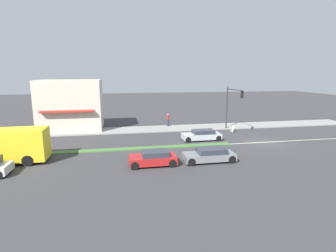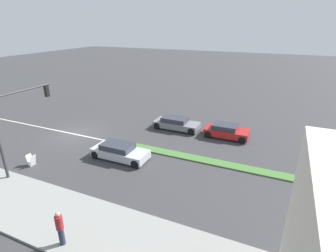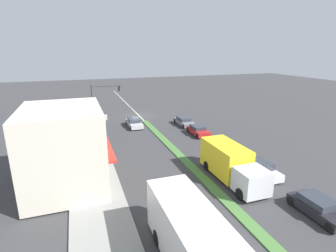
# 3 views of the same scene
# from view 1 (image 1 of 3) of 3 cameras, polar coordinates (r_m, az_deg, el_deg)

# --- Properties ---
(ground_plane) EXTENTS (160.00, 160.00, 0.00)m
(ground_plane) POSITION_cam_1_polar(r_m,az_deg,el_deg) (26.40, -15.96, -5.30)
(ground_plane) COLOR #38383A
(sidewalk_right) EXTENTS (4.00, 73.00, 0.12)m
(sidewalk_right) POSITION_cam_1_polar(r_m,az_deg,el_deg) (35.13, -15.55, -1.11)
(sidewalk_right) COLOR gray
(sidewalk_right) RESTS_ON ground
(lane_marking_center) EXTENTS (0.16, 60.00, 0.01)m
(lane_marking_center) POSITION_cam_1_polar(r_m,az_deg,el_deg) (30.49, 20.08, -3.34)
(lane_marking_center) COLOR beige
(lane_marking_center) RESTS_ON ground
(building_corner_store) EXTENTS (6.64, 7.84, 6.46)m
(building_corner_store) POSITION_cam_1_polar(r_m,az_deg,el_deg) (37.03, -20.31, 4.38)
(building_corner_store) COLOR beige
(building_corner_store) RESTS_ON sidewalk_right
(traffic_signal_main) EXTENTS (4.59, 0.34, 5.60)m
(traffic_signal_main) POSITION_cam_1_polar(r_m,az_deg,el_deg) (34.65, 13.68, 5.25)
(traffic_signal_main) COLOR #333338
(traffic_signal_main) RESTS_ON sidewalk_right
(pedestrian) EXTENTS (0.34, 0.34, 1.78)m
(pedestrian) POSITION_cam_1_polar(r_m,az_deg,el_deg) (36.78, 0.02, 1.42)
(pedestrian) COLOR #282D42
(pedestrian) RESTS_ON sidewalk_right
(warning_aframe_sign) EXTENTS (0.45, 0.53, 0.84)m
(warning_aframe_sign) POSITION_cam_1_polar(r_m,az_deg,el_deg) (34.76, 13.72, -0.54)
(warning_aframe_sign) COLOR silver
(warning_aframe_sign) RESTS_ON ground
(delivery_truck) EXTENTS (2.44, 7.50, 2.87)m
(delivery_truck) POSITION_cam_1_polar(r_m,az_deg,el_deg) (25.59, -32.30, -3.75)
(delivery_truck) COLOR silver
(delivery_truck) RESTS_ON ground
(sedan_silver) EXTENTS (1.76, 4.31, 1.18)m
(sedan_silver) POSITION_cam_1_polar(r_m,az_deg,el_deg) (29.69, 7.37, -1.99)
(sedan_silver) COLOR #B7BABF
(sedan_silver) RESTS_ON ground
(suv_grey) EXTENTS (1.78, 4.34, 1.17)m
(suv_grey) POSITION_cam_1_polar(r_m,az_deg,el_deg) (22.60, 9.02, -6.26)
(suv_grey) COLOR slate
(suv_grey) RESTS_ON ground
(hatchback_red) EXTENTS (1.80, 3.83, 1.21)m
(hatchback_red) POSITION_cam_1_polar(r_m,az_deg,el_deg) (21.49, -3.26, -7.01)
(hatchback_red) COLOR #AD1E1E
(hatchback_red) RESTS_ON ground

